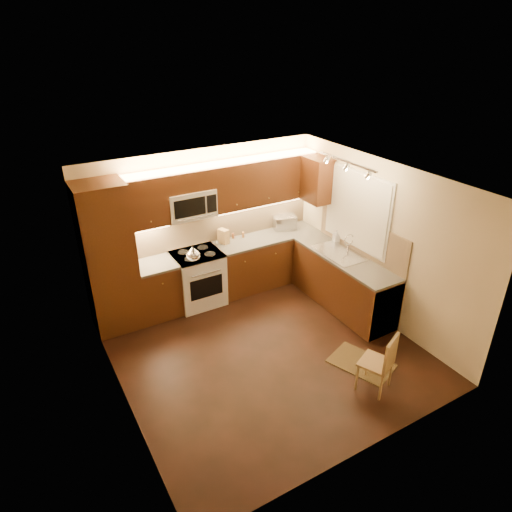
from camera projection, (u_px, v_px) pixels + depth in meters
floor at (266, 351)px, 6.51m from camera, size 4.00×4.00×0.01m
ceiling at (268, 183)px, 5.37m from camera, size 4.00×4.00×0.01m
wall_back at (204, 224)px, 7.48m from camera, size 4.00×0.01×2.50m
wall_front at (374, 362)px, 4.40m from camera, size 4.00×0.01×2.50m
wall_left at (114, 319)px, 5.05m from camera, size 0.01×4.00×2.50m
wall_right at (380, 242)px, 6.84m from camera, size 0.01×4.00×2.50m
pantry at (109, 259)px, 6.56m from camera, size 0.70×0.60×2.30m
base_cab_back_left at (158, 290)px, 7.18m from camera, size 0.62×0.60×0.86m
counter_back_left at (155, 265)px, 6.98m from camera, size 0.62×0.60×0.04m
base_cab_back_right at (267, 260)px, 8.09m from camera, size 1.92×0.60×0.86m
counter_back_right at (267, 237)px, 7.89m from camera, size 1.92×0.60×0.04m
base_cab_right at (343, 283)px, 7.38m from camera, size 0.60×2.00×0.86m
counter_right at (345, 258)px, 7.18m from camera, size 0.60×2.00×0.04m
dishwasher at (373, 303)px, 6.84m from camera, size 0.58×0.60×0.84m
backsplash_back at (224, 223)px, 7.66m from camera, size 3.30×0.02×0.60m
backsplash_right at (361, 236)px, 7.16m from camera, size 0.02×2.00×0.60m
upper_cab_back_left at (145, 202)px, 6.62m from camera, size 0.62×0.35×0.75m
upper_cab_back_right at (264, 180)px, 7.53m from camera, size 1.92×0.35×0.75m
upper_cab_bridge at (188, 180)px, 6.83m from camera, size 0.76×0.35×0.31m
upper_cab_right_corner at (317, 180)px, 7.55m from camera, size 0.35×0.50×0.75m
stove at (198, 278)px, 7.46m from camera, size 0.76×0.65×0.92m
microwave at (190, 204)px, 6.99m from camera, size 0.76×0.38×0.44m
window_frame at (357, 210)px, 7.09m from camera, size 0.03×1.44×1.24m
window_blinds at (356, 210)px, 7.08m from camera, size 0.02×1.36×1.16m
sink at (340, 249)px, 7.25m from camera, size 0.52×0.86×0.15m
faucet at (349, 243)px, 7.30m from camera, size 0.20×0.04×0.30m
track_light_bar at (347, 161)px, 6.39m from camera, size 0.04×1.20×0.03m
kettle at (193, 253)px, 6.97m from camera, size 0.25×0.25×0.25m
toaster_oven at (284, 222)px, 8.14m from camera, size 0.46×0.39×0.24m
knife_block at (223, 236)px, 7.58m from camera, size 0.16×0.21×0.25m
spice_jar_a at (217, 243)px, 7.55m from camera, size 0.06×0.06×0.09m
spice_jar_b at (233, 236)px, 7.79m from camera, size 0.05×0.05×0.09m
spice_jar_c at (224, 240)px, 7.62m from camera, size 0.04×0.04×0.10m
spice_jar_d at (243, 235)px, 7.82m from camera, size 0.04×0.04×0.10m
soap_bottle at (336, 236)px, 7.64m from camera, size 0.11×0.11×0.21m
rug at (361, 363)px, 6.26m from camera, size 0.81×0.97×0.01m
dining_chair at (376, 362)px, 5.67m from camera, size 0.49×0.49×0.84m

